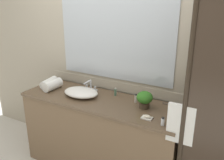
# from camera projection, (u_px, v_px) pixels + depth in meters

# --- Properties ---
(wall_back_with_mirror) EXTENTS (4.40, 0.06, 2.60)m
(wall_back_with_mirror) POSITION_uv_depth(u_px,v_px,m) (115.00, 56.00, 2.77)
(wall_back_with_mirror) COLOR #B2A893
(wall_back_with_mirror) RESTS_ON ground_plane
(vanity_cabinet) EXTENTS (1.80, 0.58, 0.90)m
(vanity_cabinet) POSITION_uv_depth(u_px,v_px,m) (101.00, 135.00, 2.78)
(vanity_cabinet) COLOR brown
(vanity_cabinet) RESTS_ON ground_plane
(sink_basin) EXTENTS (0.41, 0.29, 0.08)m
(sink_basin) POSITION_uv_depth(u_px,v_px,m) (81.00, 92.00, 2.70)
(sink_basin) COLOR white
(sink_basin) RESTS_ON vanity_cabinet
(faucet) EXTENTS (0.17, 0.16, 0.13)m
(faucet) POSITION_uv_depth(u_px,v_px,m) (90.00, 87.00, 2.86)
(faucet) COLOR silver
(faucet) RESTS_ON vanity_cabinet
(potted_plant) EXTENTS (0.16, 0.16, 0.17)m
(potted_plant) POSITION_uv_depth(u_px,v_px,m) (145.00, 99.00, 2.40)
(potted_plant) COLOR #473828
(potted_plant) RESTS_ON vanity_cabinet
(soap_dish) EXTENTS (0.10, 0.07, 0.04)m
(soap_dish) POSITION_uv_depth(u_px,v_px,m) (147.00, 117.00, 2.21)
(soap_dish) COLOR silver
(soap_dish) RESTS_ON vanity_cabinet
(amenity_bottle_shampoo) EXTENTS (0.03, 0.03, 0.09)m
(amenity_bottle_shampoo) POSITION_uv_depth(u_px,v_px,m) (115.00, 92.00, 2.71)
(amenity_bottle_shampoo) COLOR #4C7056
(amenity_bottle_shampoo) RESTS_ON vanity_cabinet
(amenity_bottle_body_wash) EXTENTS (0.03, 0.03, 0.08)m
(amenity_bottle_body_wash) POSITION_uv_depth(u_px,v_px,m) (163.00, 122.00, 2.09)
(amenity_bottle_body_wash) COLOR silver
(amenity_bottle_body_wash) RESTS_ON vanity_cabinet
(amenity_bottle_conditioner) EXTENTS (0.03, 0.03, 0.09)m
(amenity_bottle_conditioner) POSITION_uv_depth(u_px,v_px,m) (136.00, 98.00, 2.54)
(amenity_bottle_conditioner) COLOR silver
(amenity_bottle_conditioner) RESTS_ON vanity_cabinet
(rolled_towel_near_edge) EXTENTS (0.13, 0.26, 0.10)m
(rolled_towel_near_edge) POSITION_uv_depth(u_px,v_px,m) (49.00, 83.00, 2.98)
(rolled_towel_near_edge) COLOR white
(rolled_towel_near_edge) RESTS_ON vanity_cabinet
(rolled_towel_middle) EXTENTS (0.13, 0.25, 0.12)m
(rolled_towel_middle) POSITION_uv_depth(u_px,v_px,m) (52.00, 85.00, 2.88)
(rolled_towel_middle) COLOR white
(rolled_towel_middle) RESTS_ON vanity_cabinet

